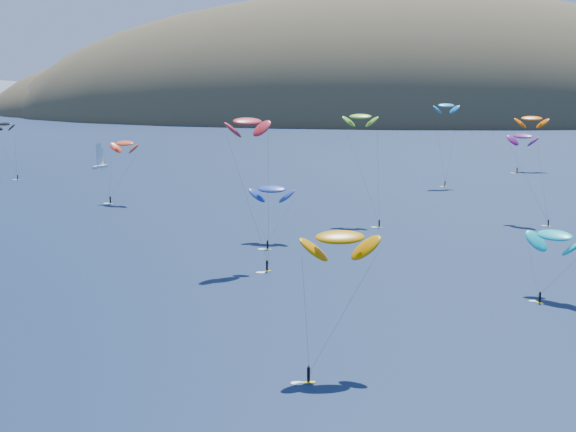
# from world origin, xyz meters

# --- Properties ---
(island) EXTENTS (730.00, 300.00, 210.00)m
(island) POSITION_xyz_m (39.40, 562.36, -10.74)
(island) COLOR #3D3526
(island) RESTS_ON ground
(sailboat) EXTENTS (8.38, 7.68, 10.00)m
(sailboat) POSITION_xyz_m (-95.43, 218.46, 0.88)
(sailboat) COLOR white
(sailboat) RESTS_ON ground
(kitesurfer_1) EXTENTS (9.63, 8.89, 18.17)m
(kitesurfer_1) POSITION_xyz_m (-63.84, 146.23, 15.69)
(kitesurfer_1) COLOR #FFF81C
(kitesurfer_1) RESTS_ON ground
(kitesurfer_2) EXTENTS (10.02, 10.50, 18.28)m
(kitesurfer_2) POSITION_xyz_m (-2.48, 30.71, 15.67)
(kitesurfer_2) COLOR #FFF81C
(kitesurfer_2) RESTS_ON ground
(kitesurfer_3) EXTENTS (9.47, 12.70, 26.58)m
(kitesurfer_3) POSITION_xyz_m (-0.91, 126.51, 24.30)
(kitesurfer_3) COLOR #FFF81C
(kitesurfer_3) RESTS_ON ground
(kitesurfer_4) EXTENTS (8.80, 8.23, 26.56)m
(kitesurfer_4) POSITION_xyz_m (24.70, 186.97, 24.26)
(kitesurfer_4) COLOR #FFF81C
(kitesurfer_4) RESTS_ON ground
(kitesurfer_5) EXTENTS (9.80, 10.44, 12.34)m
(kitesurfer_5) POSITION_xyz_m (30.16, 63.77, 9.66)
(kitesurfer_5) COLOR #FFF81C
(kitesurfer_5) RESTS_ON ground
(kitesurfer_6) EXTENTS (9.65, 12.83, 21.94)m
(kitesurfer_6) POSITION_xyz_m (37.16, 129.66, 19.78)
(kitesurfer_6) COLOR #FFF81C
(kitesurfer_6) RESTS_ON ground
(kitesurfer_9) EXTENTS (9.98, 13.10, 28.57)m
(kitesurfer_9) POSITION_xyz_m (-21.00, 81.72, 25.93)
(kitesurfer_9) COLOR #FFF81C
(kitesurfer_9) RESTS_ON ground
(kitesurfer_10) EXTENTS (9.49, 12.45, 13.26)m
(kitesurfer_10) POSITION_xyz_m (-18.90, 101.11, 10.69)
(kitesurfer_10) COLOR #FFF81C
(kitesurfer_10) RESTS_ON ground
(kitesurfer_11) EXTENTS (12.70, 14.47, 21.19)m
(kitesurfer_11) POSITION_xyz_m (58.47, 227.49, 18.06)
(kitesurfer_11) COLOR #FFF81C
(kitesurfer_11) RESTS_ON ground
(kitesurfer_12) EXTENTS (9.83, 7.20, 19.60)m
(kitesurfer_12) POSITION_xyz_m (-116.37, 188.28, 17.58)
(kitesurfer_12) COLOR #FFF81C
(kitesurfer_12) RESTS_ON ground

